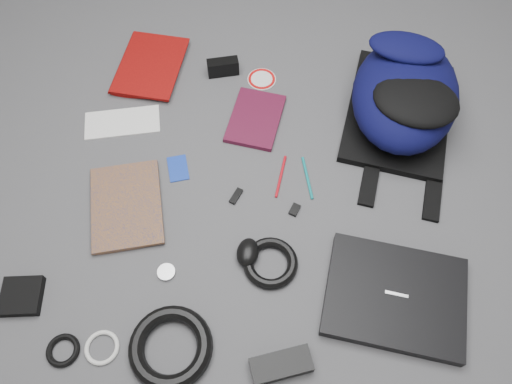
# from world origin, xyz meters

# --- Properties ---
(ground) EXTENTS (4.00, 4.00, 0.00)m
(ground) POSITION_xyz_m (0.00, 0.00, 0.00)
(ground) COLOR #4F4F51
(ground) RESTS_ON ground
(backpack) EXTENTS (0.39, 0.51, 0.19)m
(backpack) POSITION_xyz_m (0.39, 0.32, 0.10)
(backpack) COLOR black
(backpack) RESTS_ON ground
(laptop) EXTENTS (0.36, 0.30, 0.03)m
(laptop) POSITION_xyz_m (0.37, -0.25, 0.02)
(laptop) COLOR black
(laptop) RESTS_ON ground
(textbook_red) EXTENTS (0.21, 0.28, 0.03)m
(textbook_red) POSITION_xyz_m (-0.48, 0.43, 0.01)
(textbook_red) COLOR #730607
(textbook_red) RESTS_ON ground
(comic_book) EXTENTS (0.25, 0.30, 0.02)m
(comic_book) POSITION_xyz_m (-0.43, -0.10, 0.01)
(comic_book) COLOR #C8720E
(comic_book) RESTS_ON ground
(envelope) EXTENTS (0.24, 0.15, 0.00)m
(envelope) POSITION_xyz_m (-0.42, 0.21, 0.00)
(envelope) COLOR white
(envelope) RESTS_ON ground
(dvd_case) EXTENTS (0.17, 0.22, 0.02)m
(dvd_case) POSITION_xyz_m (-0.03, 0.26, 0.01)
(dvd_case) COLOR #3D0B1E
(dvd_case) RESTS_ON ground
(compact_camera) EXTENTS (0.10, 0.06, 0.05)m
(compact_camera) POSITION_xyz_m (-0.15, 0.43, 0.03)
(compact_camera) COLOR black
(compact_camera) RESTS_ON ground
(sticker_disc) EXTENTS (0.11, 0.11, 0.00)m
(sticker_disc) POSITION_xyz_m (-0.03, 0.42, 0.00)
(sticker_disc) COLOR white
(sticker_disc) RESTS_ON ground
(pen_teal) EXTENTS (0.04, 0.13, 0.01)m
(pen_teal) POSITION_xyz_m (0.14, 0.07, 0.00)
(pen_teal) COLOR #0E7D7F
(pen_teal) RESTS_ON ground
(pen_red) EXTENTS (0.02, 0.14, 0.01)m
(pen_red) POSITION_xyz_m (0.06, 0.07, 0.00)
(pen_red) COLOR red
(pen_red) RESTS_ON ground
(id_badge) EXTENTS (0.08, 0.10, 0.00)m
(id_badge) POSITION_xyz_m (-0.23, 0.06, 0.00)
(id_badge) COLOR #1638AC
(id_badge) RESTS_ON ground
(usb_black) EXTENTS (0.04, 0.05, 0.01)m
(usb_black) POSITION_xyz_m (-0.05, -0.01, 0.00)
(usb_black) COLOR black
(usb_black) RESTS_ON ground
(key_fob) EXTENTS (0.03, 0.04, 0.01)m
(key_fob) POSITION_xyz_m (0.11, -0.04, 0.01)
(key_fob) COLOR black
(key_fob) RESTS_ON ground
(mouse) EXTENTS (0.06, 0.08, 0.04)m
(mouse) POSITION_xyz_m (-0.00, -0.18, 0.02)
(mouse) COLOR black
(mouse) RESTS_ON ground
(headphone_left) EXTENTS (0.06, 0.06, 0.01)m
(headphone_left) POSITION_xyz_m (-0.30, -0.13, 0.01)
(headphone_left) COLOR #BABBBD
(headphone_left) RESTS_ON ground
(headphone_right) EXTENTS (0.06, 0.06, 0.01)m
(headphone_right) POSITION_xyz_m (-0.20, -0.25, 0.01)
(headphone_right) COLOR #A6A5A8
(headphone_right) RESTS_ON ground
(cable_coil) EXTENTS (0.15, 0.15, 0.03)m
(cable_coil) POSITION_xyz_m (0.06, -0.20, 0.01)
(cable_coil) COLOR black
(cable_coil) RESTS_ON ground
(power_brick) EXTENTS (0.15, 0.10, 0.03)m
(power_brick) POSITION_xyz_m (0.10, -0.44, 0.02)
(power_brick) COLOR black
(power_brick) RESTS_ON ground
(power_cord_coil) EXTENTS (0.22, 0.22, 0.04)m
(power_cord_coil) POSITION_xyz_m (-0.15, -0.43, 0.02)
(power_cord_coil) COLOR black
(power_cord_coil) RESTS_ON ground
(pouch) EXTENTS (0.11, 0.11, 0.02)m
(pouch) POSITION_xyz_m (-0.54, -0.35, 0.01)
(pouch) COLOR black
(pouch) RESTS_ON ground
(earbud_coil) EXTENTS (0.10, 0.10, 0.01)m
(earbud_coil) POSITION_xyz_m (-0.40, -0.46, 0.01)
(earbud_coil) COLOR black
(earbud_coil) RESTS_ON ground
(white_cable_coil) EXTENTS (0.10, 0.10, 0.01)m
(white_cable_coil) POSITION_xyz_m (-0.32, -0.45, 0.01)
(white_cable_coil) COLOR silver
(white_cable_coil) RESTS_ON ground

